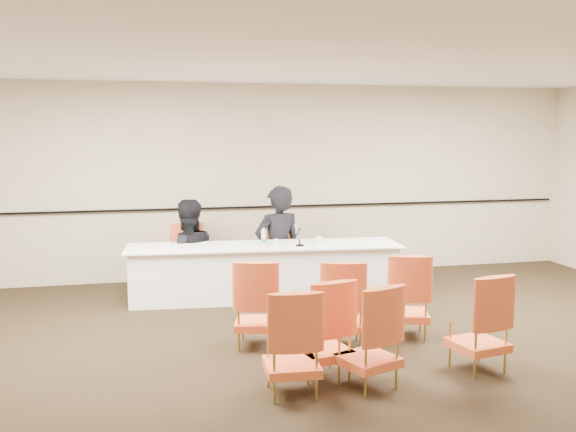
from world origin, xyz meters
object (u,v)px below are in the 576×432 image
(microphone, at_px, (300,235))
(aud_chair_back_left, at_px, (292,341))
(aud_chair_front_left, at_px, (258,303))
(panelist_main, at_px, (278,254))
(panel_table, at_px, (265,272))
(aud_chair_back_right, at_px, (478,322))
(panelist_main_chair, at_px, (278,256))
(panelist_second, at_px, (187,262))
(aud_chair_back_mid, at_px, (368,336))
(aud_chair_front_mid, at_px, (342,303))
(drinking_glass, at_px, (276,243))
(aud_chair_extra, at_px, (323,328))
(panelist_second_chair, at_px, (187,258))
(aud_chair_front_right, at_px, (407,295))
(coffee_cup, at_px, (319,241))

(microphone, xyz_separation_m, aud_chair_back_left, (-0.83, -3.05, -0.41))
(aud_chair_front_left, bearing_deg, panelist_main, 88.32)
(panelist_main, relative_size, microphone, 6.80)
(panel_table, bearing_deg, panelist_main, 65.02)
(panelist_main, height_order, aud_chair_back_right, panelist_main)
(microphone, bearing_deg, panelist_main, 97.23)
(microphone, height_order, aud_chair_back_left, microphone)
(panel_table, distance_m, panelist_main_chair, 0.62)
(aud_chair_front_left, height_order, aud_chair_back_left, same)
(panelist_second, bearing_deg, aud_chair_back_mid, 100.67)
(aud_chair_back_left, xyz_separation_m, aud_chair_back_mid, (0.69, 0.00, 0.00))
(panelist_second, height_order, microphone, panelist_second)
(microphone, relative_size, aud_chair_front_mid, 0.31)
(drinking_glass, bearing_deg, panelist_main_chair, 75.58)
(aud_chair_front_left, distance_m, aud_chair_extra, 1.09)
(panelist_second, xyz_separation_m, aud_chair_extra, (0.98, -3.58, 0.06))
(panelist_second, height_order, aud_chair_back_left, panelist_second)
(panelist_second_chair, xyz_separation_m, aud_chair_back_left, (0.61, -3.88, 0.00))
(panel_table, relative_size, aud_chair_front_left, 3.89)
(aud_chair_back_right, bearing_deg, drinking_glass, 103.24)
(panelist_second_chair, relative_size, drinking_glass, 9.50)
(drinking_glass, bearing_deg, panelist_second_chair, 145.70)
(aud_chair_back_mid, xyz_separation_m, aud_chair_back_right, (1.17, 0.16, 0.00))
(panel_table, bearing_deg, microphone, -17.91)
(panelist_main_chair, height_order, microphone, microphone)
(aud_chair_back_mid, bearing_deg, drinking_glass, 72.21)
(aud_chair_front_right, bearing_deg, panel_table, 137.37)
(panelist_main, height_order, panelist_second_chair, panelist_main)
(aud_chair_extra, bearing_deg, coffee_cup, 62.42)
(panelist_main, xyz_separation_m, panelist_second, (-1.30, 0.11, -0.09))
(panel_table, height_order, aud_chair_extra, aud_chair_extra)
(aud_chair_back_right, relative_size, aud_chair_extra, 1.00)
(panelist_second_chair, distance_m, aud_chair_extra, 3.71)
(panelist_main, distance_m, aud_chair_back_right, 3.79)
(drinking_glass, relative_size, aud_chair_front_left, 0.11)
(aud_chair_back_mid, distance_m, aud_chair_back_right, 1.18)
(panel_table, height_order, aud_chair_back_left, aud_chair_back_left)
(aud_chair_back_right, bearing_deg, panel_table, 104.36)
(microphone, xyz_separation_m, aud_chair_front_left, (-0.89, -1.75, -0.41))
(drinking_glass, distance_m, aud_chair_back_mid, 3.13)
(panelist_second, height_order, drinking_glass, panelist_second)
(panelist_second_chair, xyz_separation_m, drinking_glass, (1.13, -0.77, 0.32))
(panelist_second, distance_m, aud_chair_back_right, 4.46)
(drinking_glass, relative_size, aud_chair_back_right, 0.11)
(panel_table, xyz_separation_m, aud_chair_front_left, (-0.45, -1.93, 0.10))
(panel_table, xyz_separation_m, coffee_cup, (0.72, -0.18, 0.43))
(microphone, relative_size, aud_chair_front_left, 0.31)
(coffee_cup, height_order, aud_chair_back_right, aud_chair_back_right)
(panel_table, distance_m, aud_chair_back_right, 3.41)
(microphone, relative_size, aud_chair_back_mid, 0.31)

